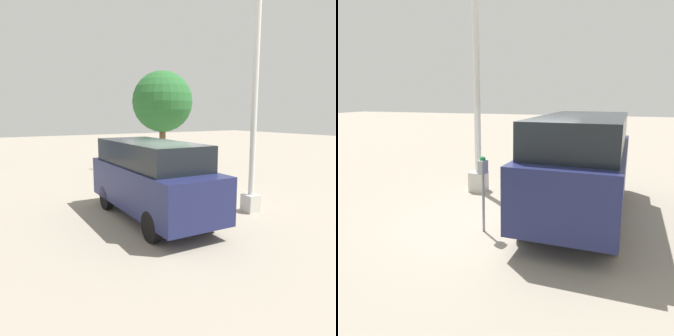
{
  "view_description": "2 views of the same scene",
  "coord_description": "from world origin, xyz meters",
  "views": [
    {
      "loc": [
        9.1,
        -5.68,
        2.96
      ],
      "look_at": [
        -0.11,
        -0.04,
        1.21
      ],
      "focal_mm": 35.0,
      "sensor_mm": 36.0,
      "label": 1
    },
    {
      "loc": [
        -6.12,
        -2.05,
        2.63
      ],
      "look_at": [
        -0.42,
        -0.07,
        1.3
      ],
      "focal_mm": 35.0,
      "sensor_mm": 36.0,
      "label": 2
    }
  ],
  "objects": [
    {
      "name": "ground_plane",
      "position": [
        0.0,
        0.0,
        0.0
      ],
      "size": [
        80.0,
        80.0,
        0.0
      ],
      "primitive_type": "plane",
      "color": "gray"
    },
    {
      "name": "parked_van",
      "position": [
        1.04,
        -1.32,
        1.21
      ],
      "size": [
        5.14,
        1.98,
        2.23
      ],
      "rotation": [
        0.0,
        0.0,
        -0.03
      ],
      "color": "navy",
      "rests_on": "ground"
    },
    {
      "name": "lamp_post",
      "position": [
        2.07,
        1.61,
        2.19
      ],
      "size": [
        0.44,
        0.44,
        6.21
      ],
      "color": "beige",
      "rests_on": "ground"
    },
    {
      "name": "parking_meter_near",
      "position": [
        -0.51,
        0.36,
        1.12
      ],
      "size": [
        0.22,
        0.15,
        1.52
      ],
      "rotation": [
        0.0,
        0.0,
        -0.19
      ],
      "color": "gray",
      "rests_on": "ground"
    }
  ]
}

